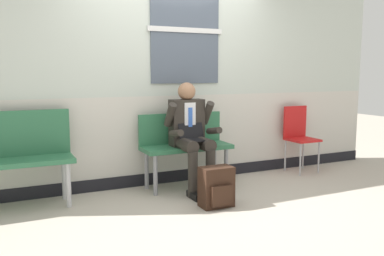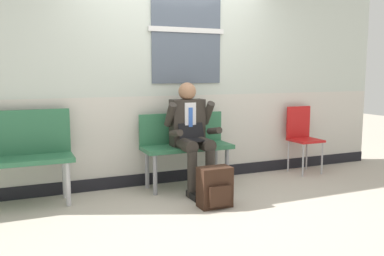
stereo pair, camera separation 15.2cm
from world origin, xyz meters
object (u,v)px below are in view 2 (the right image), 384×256
(folding_chair, at_px, (302,133))
(bench_with_person, at_px, (185,142))
(bench_empty, at_px, (11,151))
(backpack, at_px, (215,188))
(person_seated, at_px, (192,133))

(folding_chair, bearing_deg, bench_with_person, -179.15)
(bench_empty, xyz_separation_m, folding_chair, (3.71, 0.01, -0.04))
(bench_with_person, xyz_separation_m, backpack, (-0.03, -0.86, -0.34))
(backpack, bearing_deg, bench_with_person, 88.15)
(bench_with_person, xyz_separation_m, bench_empty, (-1.94, 0.01, 0.04))
(bench_with_person, bearing_deg, folding_chair, 0.85)
(bench_with_person, height_order, person_seated, person_seated)
(bench_with_person, distance_m, folding_chair, 1.77)
(bench_empty, relative_size, person_seated, 0.96)
(bench_with_person, relative_size, bench_empty, 0.89)
(bench_empty, height_order, backpack, bench_empty)
(backpack, xyz_separation_m, folding_chair, (1.80, 0.89, 0.34))
(bench_with_person, relative_size, backpack, 2.57)
(person_seated, height_order, folding_chair, person_seated)
(bench_with_person, distance_m, backpack, 0.93)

